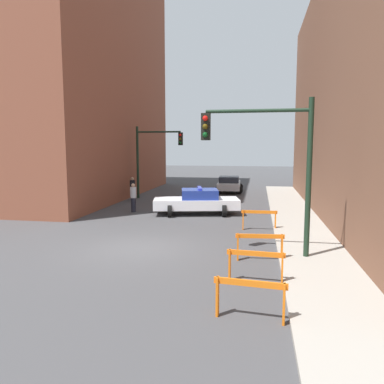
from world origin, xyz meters
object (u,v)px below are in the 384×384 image
object	(u,v)px
traffic_light_near	(273,154)
pedestrian_crossing	(133,197)
pedestrian_corner	(132,189)
parked_car_near	(229,184)
barrier_corner	(259,217)
barrier_mid	(256,261)
traffic_light_far	(152,152)
police_car	(197,201)
barrier_front	(250,293)
barrier_back	(260,243)

from	to	relation	value
traffic_light_near	pedestrian_crossing	distance (m)	11.18
pedestrian_corner	traffic_light_near	bearing A→B (deg)	-86.93
parked_car_near	barrier_corner	bearing A→B (deg)	-82.12
pedestrian_corner	barrier_mid	bearing A→B (deg)	-93.28
traffic_light_near	traffic_light_far	distance (m)	15.74
barrier_mid	barrier_corner	xyz separation A→B (m)	(0.10, 6.71, 0.00)
pedestrian_corner	barrier_mid	world-z (taller)	pedestrian_corner
police_car	pedestrian_crossing	distance (m)	3.75
barrier_mid	pedestrian_crossing	bearing A→B (deg)	124.45
traffic_light_near	parked_car_near	xyz separation A→B (m)	(-2.83, 18.30, -2.86)
traffic_light_far	police_car	xyz separation A→B (m)	(4.24, -5.80, -2.67)
traffic_light_far	traffic_light_near	bearing A→B (deg)	-59.31
barrier_front	pedestrian_crossing	bearing A→B (deg)	118.93
parked_car_near	barrier_corner	xyz separation A→B (m)	(2.45, -14.05, -0.06)
barrier_corner	traffic_light_near	bearing A→B (deg)	-84.98
pedestrian_crossing	barrier_corner	size ratio (longest dim) A/B	1.04
traffic_light_far	barrier_back	xyz separation A→B (m)	(7.67, -13.92, -2.78)
parked_car_near	barrier_front	distance (m)	23.18
police_car	barrier_mid	world-z (taller)	police_car
pedestrian_crossing	police_car	bearing A→B (deg)	28.81
traffic_light_near	barrier_mid	bearing A→B (deg)	-100.96
police_car	barrier_back	world-z (taller)	police_car
traffic_light_far	parked_car_near	xyz separation A→B (m)	(5.21, 4.77, -2.72)
pedestrian_crossing	pedestrian_corner	xyz separation A→B (m)	(-1.50, 4.20, 0.00)
traffic_light_near	barrier_corner	bearing A→B (deg)	95.02
barrier_back	barrier_corner	size ratio (longest dim) A/B	1.00
pedestrian_corner	police_car	bearing A→B (deg)	-73.16
pedestrian_crossing	barrier_corner	distance (m)	8.00
pedestrian_crossing	barrier_back	xyz separation A→B (m)	(7.18, -8.21, -0.24)
pedestrian_crossing	parked_car_near	bearing A→B (deg)	96.06
traffic_light_near	pedestrian_corner	world-z (taller)	traffic_light_near
barrier_front	barrier_corner	world-z (taller)	same
traffic_light_near	barrier_front	world-z (taller)	traffic_light_near
barrier_front	traffic_light_far	bearing A→B (deg)	112.17
barrier_corner	barrier_back	bearing A→B (deg)	-89.80
parked_car_near	barrier_back	distance (m)	18.86
pedestrian_corner	barrier_front	distance (m)	18.80
pedestrian_corner	barrier_corner	distance (m)	11.64
traffic_light_far	barrier_corner	xyz separation A→B (m)	(7.66, -9.28, -2.78)
parked_car_near	barrier_corner	world-z (taller)	parked_car_near
barrier_back	barrier_corner	world-z (taller)	same
pedestrian_corner	barrier_front	xyz separation A→B (m)	(8.46, -16.79, -0.24)
barrier_front	barrier_corner	xyz separation A→B (m)	(0.20, 9.01, 0.00)
traffic_light_near	pedestrian_corner	size ratio (longest dim) A/B	3.13
traffic_light_near	barrier_corner	size ratio (longest dim) A/B	3.25
barrier_back	barrier_corner	distance (m)	4.64
traffic_light_far	barrier_mid	xyz separation A→B (m)	(7.55, -16.00, -2.78)
barrier_mid	traffic_light_near	bearing A→B (deg)	79.04
parked_car_near	barrier_front	xyz separation A→B (m)	(2.25, -23.07, -0.06)
traffic_light_far	barrier_mid	world-z (taller)	traffic_light_far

